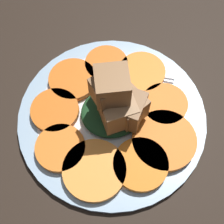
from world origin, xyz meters
TOP-DOWN VIEW (x-y plane):
  - table_slab at (0.00, 0.00)cm, footprint 120.00×120.00cm
  - plate at (0.00, 0.00)cm, footprint 28.95×28.95cm
  - carrot_slice_0 at (4.09, 8.19)cm, footprint 8.95×8.95cm
  - carrot_slice_1 at (-2.44, 8.61)cm, footprint 7.83×7.83cm
  - carrot_slice_2 at (-6.63, 5.72)cm, footprint 9.45×9.45cm
  - carrot_slice_3 at (-8.23, -0.27)cm, footprint 7.14×7.14cm
  - carrot_slice_4 at (-6.18, -6.38)cm, footprint 7.56×7.56cm
  - carrot_slice_5 at (-0.79, -9.03)cm, footprint 7.04×7.04cm
  - carrot_slice_6 at (5.07, -7.13)cm, footprint 7.67×7.67cm
  - carrot_slice_7 at (8.47, -2.11)cm, footprint 7.39×7.39cm
  - carrot_slice_8 at (8.36, 4.06)cm, footprint 7.25×7.25cm
  - center_pile at (-0.54, 0.39)cm, footprint 9.72×8.88cm
  - fork at (-2.46, -6.97)cm, footprint 18.22×8.99cm

SIDE VIEW (x-z plane):
  - table_slab at x=0.00cm, z-range 0.00..2.00cm
  - plate at x=0.00cm, z-range 1.99..3.04cm
  - fork at x=-2.46cm, z-range 3.10..3.50cm
  - carrot_slice_0 at x=4.09cm, z-range 3.10..4.17cm
  - carrot_slice_1 at x=-2.44cm, z-range 3.10..4.17cm
  - carrot_slice_2 at x=-6.63cm, z-range 3.10..4.17cm
  - carrot_slice_3 at x=-8.23cm, z-range 3.10..4.17cm
  - carrot_slice_4 at x=-6.18cm, z-range 3.10..4.17cm
  - carrot_slice_5 at x=-0.79cm, z-range 3.10..4.17cm
  - carrot_slice_6 at x=5.07cm, z-range 3.10..4.17cm
  - carrot_slice_7 at x=8.47cm, z-range 3.10..4.17cm
  - carrot_slice_8 at x=8.36cm, z-range 3.10..4.17cm
  - center_pile at x=-0.54cm, z-range 1.94..12.74cm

